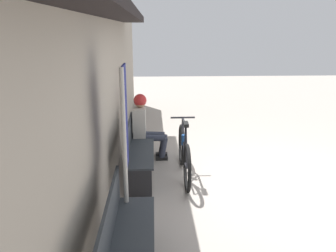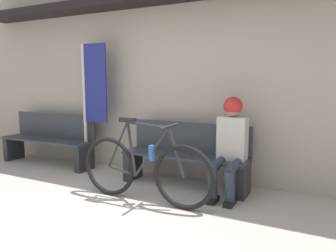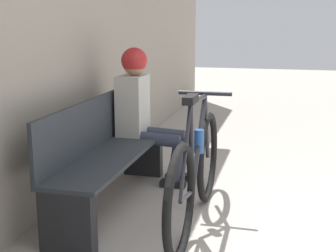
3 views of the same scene
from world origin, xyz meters
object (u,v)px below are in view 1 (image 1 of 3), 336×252
(park_bench_near, at_px, (137,150))
(park_bench_far, at_px, (125,248))
(person_seated, at_px, (145,122))
(banner_pole, at_px, (125,131))
(bicycle, at_px, (184,154))

(park_bench_near, height_order, park_bench_far, same)
(person_seated, relative_size, banner_pole, 0.62)
(bicycle, distance_m, park_bench_far, 2.43)
(park_bench_near, relative_size, bicycle, 0.98)
(park_bench_near, distance_m, banner_pole, 1.79)
(bicycle, xyz_separation_m, banner_pole, (-1.40, 0.79, 0.83))
(bicycle, distance_m, banner_pole, 1.81)
(person_seated, bearing_deg, banner_pole, 176.07)
(bicycle, bearing_deg, park_bench_far, 162.04)
(park_bench_near, height_order, bicycle, bicycle)
(bicycle, xyz_separation_m, park_bench_far, (-2.31, 0.75, 0.00))
(park_bench_far, xyz_separation_m, banner_pole, (0.91, 0.04, 0.83))
(park_bench_far, bearing_deg, park_bench_near, -0.01)
(park_bench_near, relative_size, banner_pole, 0.87)
(banner_pole, bearing_deg, park_bench_far, -177.35)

